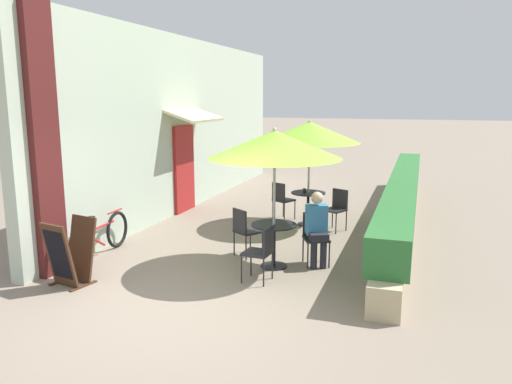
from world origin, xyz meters
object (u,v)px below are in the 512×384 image
object	(u,v)px
coffee_cup_mid	(304,190)
bicycle_leaning	(100,236)
patio_table_mid	(308,202)
cafe_chair_near_back	(245,228)
patio_umbrella_mid	(309,132)
cafe_chair_near_right	(315,234)
cafe_chair_mid_left	(337,206)
seated_patron_near_right	(317,226)
cafe_chair_mid_right	(282,198)
patio_table_near	(274,236)
patio_umbrella_near	(275,144)
cafe_chair_near_left	(262,249)
menu_board	(71,253)

from	to	relation	value
coffee_cup_mid	bicycle_leaning	world-z (taller)	coffee_cup_mid
patio_table_mid	cafe_chair_near_back	bearing A→B (deg)	-102.46
patio_umbrella_mid	bicycle_leaning	distance (m)	4.77
cafe_chair_near_right	patio_umbrella_mid	bearing A→B (deg)	-100.36
patio_table_mid	cafe_chair_mid_left	distance (m)	0.72
seated_patron_near_right	cafe_chair_mid_right	world-z (taller)	seated_patron_near_right
patio_table_near	cafe_chair_near_back	size ratio (longest dim) A/B	0.86
patio_umbrella_near	seated_patron_near_right	size ratio (longest dim) A/B	1.84
patio_umbrella_near	coffee_cup_mid	xyz separation A→B (m)	(-0.15, 2.85, -1.26)
patio_table_near	coffee_cup_mid	distance (m)	2.86
cafe_chair_mid_right	coffee_cup_mid	distance (m)	0.71
patio_umbrella_near	patio_table_mid	size ratio (longest dim) A/B	3.08
cafe_chair_near_left	cafe_chair_near_back	xyz separation A→B (m)	(-0.65, 1.06, 0.00)
patio_umbrella_mid	cafe_chair_mid_right	bearing A→B (deg)	159.10
seated_patron_near_right	menu_board	distance (m)	3.87
patio_table_near	patio_umbrella_near	distance (m)	1.51
coffee_cup_mid	bicycle_leaning	bearing A→B (deg)	-131.74
patio_umbrella_near	cafe_chair_mid_left	world-z (taller)	patio_umbrella_near
cafe_chair_near_left	bicycle_leaning	size ratio (longest dim) A/B	0.49
coffee_cup_mid	seated_patron_near_right	bearing A→B (deg)	-72.57
patio_table_mid	cafe_chair_near_left	bearing A→B (deg)	-88.57
cafe_chair_near_left	coffee_cup_mid	distance (m)	3.58
cafe_chair_near_back	cafe_chair_mid_left	size ratio (longest dim) A/B	1.00
cafe_chair_near_left	cafe_chair_near_back	distance (m)	1.24
patio_table_mid	bicycle_leaning	size ratio (longest dim) A/B	0.42
patio_table_near	cafe_chair_mid_right	xyz separation A→B (m)	(-0.74, 3.15, -0.00)
cafe_chair_near_back	patio_table_near	bearing A→B (deg)	6.11
patio_table_mid	bicycle_leaning	world-z (taller)	bicycle_leaning
patio_umbrella_near	menu_board	distance (m)	3.52
cafe_chair_near_back	cafe_chair_near_left	bearing A→B (deg)	-23.89
cafe_chair_near_right	coffee_cup_mid	size ratio (longest dim) A/B	9.67
patio_table_mid	cafe_chair_mid_left	size ratio (longest dim) A/B	0.86
patio_table_near	patio_umbrella_mid	bearing A→B (deg)	91.37
coffee_cup_mid	menu_board	distance (m)	5.21
patio_umbrella_near	coffee_cup_mid	size ratio (longest dim) A/B	25.60
patio_table_near	menu_board	xyz separation A→B (m)	(-2.66, -1.71, -0.03)
patio_table_mid	cafe_chair_mid_left	bearing A→B (deg)	-20.90
cafe_chair_mid_right	cafe_chair_near_right	bearing A→B (deg)	-36.97
bicycle_leaning	coffee_cup_mid	bearing A→B (deg)	45.60
patio_table_near	cafe_chair_near_back	xyz separation A→B (m)	(-0.63, 0.34, -0.00)
cafe_chair_mid_left	coffee_cup_mid	xyz separation A→B (m)	(-0.75, 0.21, 0.26)
patio_umbrella_mid	cafe_chair_mid_left	bearing A→B (deg)	-20.90
patio_table_near	coffee_cup_mid	world-z (taller)	coffee_cup_mid
cafe_chair_near_left	patio_table_near	bearing A→B (deg)	6.11
seated_patron_near_right	cafe_chair_mid_right	bearing A→B (deg)	-89.52
cafe_chair_mid_left	menu_board	size ratio (longest dim) A/B	0.88
cafe_chair_mid_right	cafe_chair_near_left	bearing A→B (deg)	-51.85
patio_umbrella_mid	patio_umbrella_near	bearing A→B (deg)	-88.63
patio_table_mid	cafe_chair_near_right	bearing A→B (deg)	-74.84
cafe_chair_near_right	cafe_chair_mid_right	xyz separation A→B (m)	(-1.35, 2.77, 0.00)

